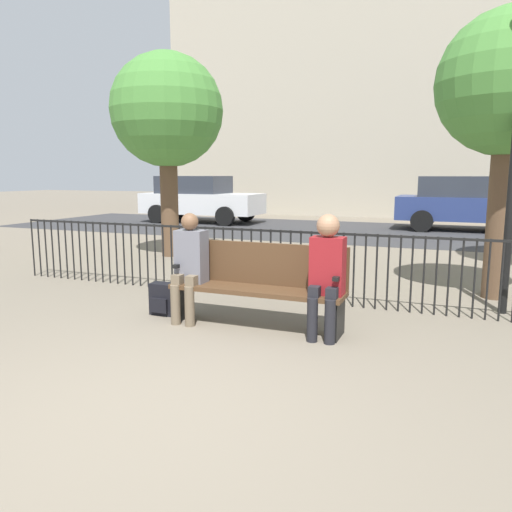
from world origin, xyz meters
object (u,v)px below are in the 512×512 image
tree_0 (167,112)px  parked_car_1 (467,203)px  park_bench (259,282)px  tree_1 (510,87)px  seated_person_1 (327,269)px  parked_car_0 (200,198)px  seated_person_0 (189,262)px  backpack (163,299)px

tree_0 → parked_car_1: (5.75, 7.35, -2.05)m
park_bench → tree_1: tree_1 is taller
seated_person_1 → tree_1: size_ratio=0.34×
seated_person_1 → parked_car_1: bearing=82.7°
tree_0 → tree_1: 6.19m
tree_0 → tree_1: tree_0 is taller
park_bench → tree_0: 5.72m
tree_1 → parked_car_0: (-8.97, 8.20, -1.93)m
seated_person_1 → seated_person_0: bearing=-179.9°
tree_0 → tree_1: size_ratio=1.08×
seated_person_1 → tree_0: bearing=137.2°
backpack → tree_1: size_ratio=0.10×
tree_1 → tree_0: bearing=166.5°
seated_person_0 → parked_car_0: parked_car_0 is taller
seated_person_1 → tree_0: 6.23m
seated_person_0 → parked_car_0: (-5.65, 10.72, 0.15)m
park_bench → backpack: (-1.23, -0.01, -0.31)m
park_bench → parked_car_0: bearing=121.3°
seated_person_1 → tree_1: tree_1 is taller
parked_car_1 → tree_1: bearing=-88.2°
park_bench → seated_person_1: size_ratio=1.52×
backpack → tree_1: 5.15m
backpack → parked_car_0: 11.84m
seated_person_1 → tree_1: 3.68m
park_bench → seated_person_1: 0.83m
park_bench → parked_car_0: 12.41m
parked_car_1 → tree_0: bearing=-128.0°
seated_person_1 → parked_car_1: size_ratio=0.30×
park_bench → seated_person_1: (0.79, -0.13, 0.22)m
tree_1 → park_bench: bearing=-136.5°
tree_0 → tree_1: bearing=-13.5°
parked_car_1 → seated_person_1: bearing=-97.3°
parked_car_0 → tree_0: bearing=-66.4°
tree_0 → park_bench: bearing=-47.7°
park_bench → seated_person_1: bearing=-9.1°
park_bench → tree_1: size_ratio=0.52×
seated_person_1 → tree_1: (1.73, 2.52, 2.05)m
seated_person_0 → seated_person_1: 1.59m
tree_0 → parked_car_0: tree_0 is taller
backpack → parked_car_1: 11.75m
seated_person_0 → tree_1: size_ratio=0.33×
park_bench → parked_car_1: size_ratio=0.46×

